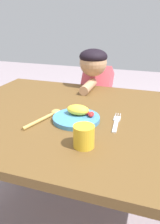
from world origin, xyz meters
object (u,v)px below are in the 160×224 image
plate (77,116)px  spoon (48,116)px  person (96,104)px  drinking_cup (84,136)px  fork (116,122)px

plate → spoon: (-0.13, -0.02, -0.01)m
plate → person: 0.66m
spoon → drinking_cup: drinking_cup is taller
person → fork: bearing=112.0°
fork → person: bearing=17.5°
plate → fork: size_ratio=1.07×
fork → person: 0.67m
spoon → plate: bearing=-64.8°
drinking_cup → fork: bearing=70.8°
drinking_cup → person: 0.87m
plate → drinking_cup: size_ratio=2.58×
drinking_cup → person: bearing=101.4°
drinking_cup → person: size_ratio=0.09×
plate → person: person is taller
spoon → person: size_ratio=0.25×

